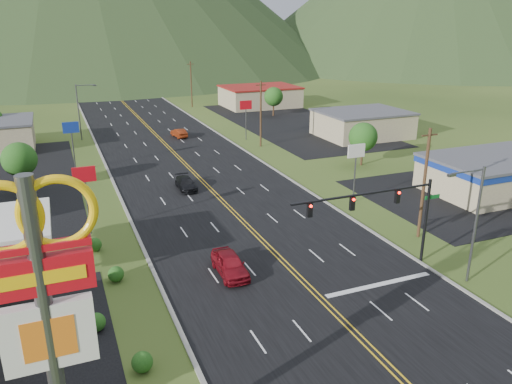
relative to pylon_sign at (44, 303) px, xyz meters
name	(u,v)px	position (x,y,z in m)	size (l,w,h in m)	color
pylon_sign	(44,303)	(0.00, 0.00, 0.00)	(4.32, 0.60, 14.00)	#59595E
traffic_signal	(385,207)	(23.48, 12.00, -3.97)	(13.10, 0.43, 7.00)	black
streetlight_east	(473,218)	(28.18, 8.00, -4.12)	(3.28, 0.25, 9.00)	#59595E
streetlight_west	(80,108)	(5.32, 68.00, -4.12)	(3.28, 0.25, 9.00)	#59595E
building_east_near	(496,172)	(47.00, 23.00, -7.03)	(15.40, 10.40, 4.10)	#C4B788
building_east_mid	(362,124)	(49.00, 53.00, -7.14)	(14.40, 11.40, 4.30)	#C4B788
building_east_far	(260,96)	(45.00, 88.00, -7.04)	(16.40, 12.40, 4.50)	#C4B788
pole_sign_west_a	(85,181)	(3.00, 28.00, -4.25)	(2.00, 0.18, 6.40)	#59595E
pole_sign_west_b	(71,132)	(3.00, 50.00, -4.25)	(2.00, 0.18, 6.40)	#59595E
pole_sign_east_a	(356,157)	(30.00, 26.00, -4.25)	(2.00, 0.18, 6.40)	#59595E
pole_sign_east_b	(246,109)	(30.00, 58.00, -4.25)	(2.00, 0.18, 6.40)	#59595E
tree_west_a	(19,159)	(-3.00, 43.00, -5.41)	(3.84, 3.84, 5.82)	#382314
tree_east_a	(363,137)	(39.00, 38.00, -5.41)	(3.84, 3.84, 5.82)	#382314
tree_east_b	(274,97)	(43.00, 76.00, -5.41)	(3.84, 3.84, 5.82)	#382314
utility_pole_a	(424,183)	(30.50, 16.00, -4.17)	(1.60, 0.28, 10.00)	#382314
utility_pole_b	(261,113)	(30.50, 53.00, -4.17)	(1.60, 0.28, 10.00)	#382314
utility_pole_c	(191,84)	(30.50, 93.00, -4.17)	(1.60, 0.28, 10.00)	#382314
utility_pole_d	(155,68)	(30.50, 133.00, -4.17)	(1.60, 0.28, 10.00)	#382314
car_red_near	(230,264)	(12.28, 15.76, -8.45)	(2.00, 4.96, 1.69)	maroon
car_dark_mid	(186,184)	(14.39, 36.97, -8.63)	(1.87, 4.61, 1.34)	black
car_red_far	(179,133)	(20.24, 63.88, -8.59)	(1.50, 4.30, 1.42)	maroon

